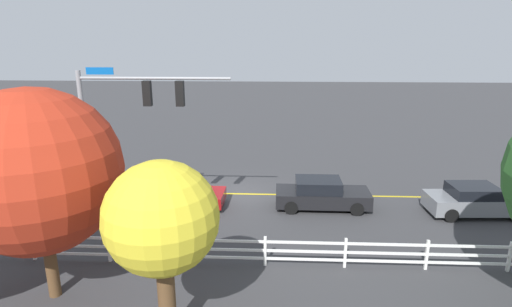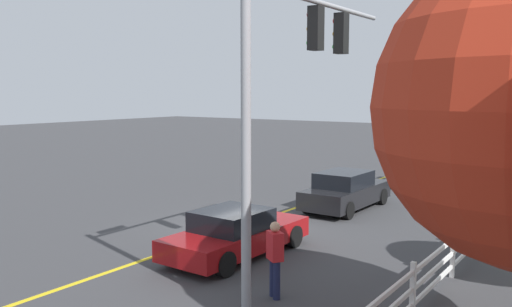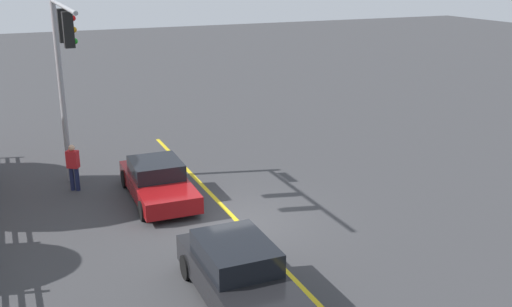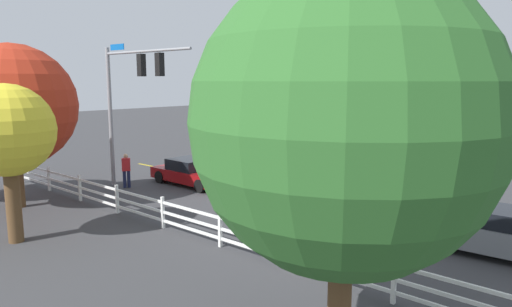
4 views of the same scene
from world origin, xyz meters
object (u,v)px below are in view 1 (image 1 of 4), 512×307
pedestrian (119,208)px  tree_3 (161,220)px  car_1 (177,194)px  car_2 (475,200)px  tree_2 (37,172)px  car_0 (321,194)px

pedestrian → tree_3: 8.32m
car_1 → tree_3: bearing=-76.8°
car_2 → tree_2: 18.31m
car_2 → tree_3: (12.28, 9.02, 2.93)m
tree_3 → pedestrian: bearing=-60.2°
car_1 → car_2: size_ratio=1.01×
tree_3 → car_0: bearing=-118.4°
car_0 → car_2: 7.16m
car_1 → tree_2: 8.57m
car_0 → car_2: (-7.15, 0.46, -0.01)m
tree_2 → pedestrian: bearing=-93.6°
car_1 → car_2: bearing=-0.1°
car_0 → tree_3: (5.13, 9.47, 2.92)m
car_0 → car_1: car_0 is taller
car_2 → tree_2: bearing=-159.5°
pedestrian → car_2: bearing=-137.3°
tree_2 → car_1: bearing=-106.8°
car_0 → tree_2: tree_2 is taller
car_0 → tree_2: size_ratio=0.68×
pedestrian → tree_2: bearing=121.4°
car_2 → pedestrian: pedestrian is taller
car_1 → pedestrian: bearing=-126.2°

